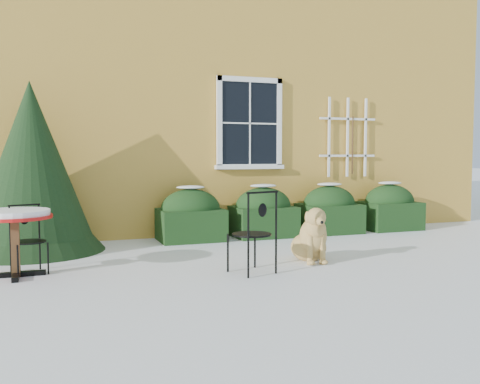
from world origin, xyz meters
name	(u,v)px	position (x,y,z in m)	size (l,w,h in m)	color
ground	(268,270)	(0.00, 0.00, 0.00)	(80.00, 80.00, 0.00)	white
house	(155,80)	(0.00, 7.00, 3.22)	(12.40, 8.40, 6.40)	gold
hedge_row	(297,212)	(1.65, 2.55, 0.40)	(4.95, 0.80, 0.91)	black
evergreen_shrub	(32,183)	(-2.73, 2.38, 1.00)	(2.06, 2.06, 2.49)	black
bistro_table	(15,221)	(-2.89, 0.69, 0.65)	(0.84, 0.84, 0.78)	black
patio_chair_near	(254,232)	(-0.22, -0.09, 0.50)	(0.55, 0.54, 0.99)	black
patio_chair_far	(28,239)	(-2.76, 0.85, 0.41)	(0.45, 0.45, 0.82)	black
dog	(312,239)	(0.75, 0.29, 0.30)	(0.54, 0.82, 0.75)	tan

